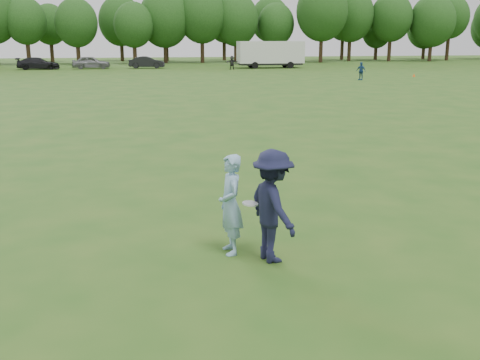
{
  "coord_description": "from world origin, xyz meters",
  "views": [
    {
      "loc": [
        -2.41,
        -9.42,
        3.65
      ],
      "look_at": [
        -0.51,
        0.41,
        1.1
      ],
      "focal_mm": 42.0,
      "sensor_mm": 36.0,
      "label": 1
    }
  ],
  "objects_px": {
    "defender": "(273,206)",
    "car_f": "(147,62)",
    "car_d": "(38,63)",
    "field_cone": "(414,75)",
    "car_e": "(91,62)",
    "thrower": "(231,205)",
    "cargo_trailer": "(270,53)",
    "player_far_b": "(361,71)",
    "player_far_d": "(232,63)"
  },
  "relations": [
    {
      "from": "defender",
      "to": "car_f",
      "type": "height_order",
      "value": "defender"
    },
    {
      "from": "car_d",
      "to": "field_cone",
      "type": "bearing_deg",
      "value": -120.11
    },
    {
      "from": "car_e",
      "to": "car_d",
      "type": "bearing_deg",
      "value": 91.89
    },
    {
      "from": "thrower",
      "to": "car_e",
      "type": "bearing_deg",
      "value": -179.08
    },
    {
      "from": "thrower",
      "to": "car_e",
      "type": "relative_size",
      "value": 0.39
    },
    {
      "from": "thrower",
      "to": "car_d",
      "type": "distance_m",
      "value": 62.13
    },
    {
      "from": "defender",
      "to": "car_d",
      "type": "bearing_deg",
      "value": -2.48
    },
    {
      "from": "car_e",
      "to": "field_cone",
      "type": "bearing_deg",
      "value": -123.72
    },
    {
      "from": "car_d",
      "to": "car_f",
      "type": "distance_m",
      "value": 12.55
    },
    {
      "from": "thrower",
      "to": "car_f",
      "type": "xyz_separation_m",
      "value": [
        0.48,
        61.26,
        -0.17
      ]
    },
    {
      "from": "cargo_trailer",
      "to": "player_far_b",
      "type": "bearing_deg",
      "value": -81.87
    },
    {
      "from": "car_e",
      "to": "car_f",
      "type": "xyz_separation_m",
      "value": [
        6.56,
        0.02,
        -0.05
      ]
    },
    {
      "from": "defender",
      "to": "car_f",
      "type": "bearing_deg",
      "value": -14.02
    },
    {
      "from": "car_e",
      "to": "car_f",
      "type": "bearing_deg",
      "value": -90.7
    },
    {
      "from": "cargo_trailer",
      "to": "player_far_d",
      "type": "bearing_deg",
      "value": -155.26
    },
    {
      "from": "cargo_trailer",
      "to": "field_cone",
      "type": "bearing_deg",
      "value": -61.59
    },
    {
      "from": "car_d",
      "to": "car_f",
      "type": "height_order",
      "value": "car_f"
    },
    {
      "from": "player_far_d",
      "to": "cargo_trailer",
      "type": "relative_size",
      "value": 0.18
    },
    {
      "from": "car_e",
      "to": "field_cone",
      "type": "height_order",
      "value": "car_e"
    },
    {
      "from": "thrower",
      "to": "cargo_trailer",
      "type": "bearing_deg",
      "value": 160.67
    },
    {
      "from": "car_f",
      "to": "field_cone",
      "type": "height_order",
      "value": "car_f"
    },
    {
      "from": "car_e",
      "to": "cargo_trailer",
      "type": "distance_m",
      "value": 21.58
    },
    {
      "from": "player_far_d",
      "to": "car_e",
      "type": "xyz_separation_m",
      "value": [
        -16.24,
        4.58,
        -0.04
      ]
    },
    {
      "from": "car_e",
      "to": "field_cone",
      "type": "relative_size",
      "value": 14.77
    },
    {
      "from": "player_far_b",
      "to": "car_f",
      "type": "relative_size",
      "value": 0.36
    },
    {
      "from": "player_far_b",
      "to": "cargo_trailer",
      "type": "xyz_separation_m",
      "value": [
        -2.99,
        20.95,
        1.0
      ]
    },
    {
      "from": "player_far_b",
      "to": "car_d",
      "type": "xyz_separation_m",
      "value": [
        -30.43,
        22.83,
        -0.08
      ]
    },
    {
      "from": "car_e",
      "to": "player_far_d",
      "type": "bearing_deg",
      "value": -106.63
    },
    {
      "from": "field_cone",
      "to": "car_f",
      "type": "bearing_deg",
      "value": 140.71
    },
    {
      "from": "car_e",
      "to": "car_f",
      "type": "relative_size",
      "value": 1.03
    },
    {
      "from": "thrower",
      "to": "player_far_b",
      "type": "bearing_deg",
      "value": 149.53
    },
    {
      "from": "defender",
      "to": "car_e",
      "type": "bearing_deg",
      "value": -7.96
    },
    {
      "from": "field_cone",
      "to": "cargo_trailer",
      "type": "relative_size",
      "value": 0.03
    },
    {
      "from": "defender",
      "to": "field_cone",
      "type": "bearing_deg",
      "value": -44.58
    },
    {
      "from": "thrower",
      "to": "player_far_b",
      "type": "relative_size",
      "value": 1.12
    },
    {
      "from": "car_f",
      "to": "cargo_trailer",
      "type": "bearing_deg",
      "value": -91.26
    },
    {
      "from": "car_d",
      "to": "cargo_trailer",
      "type": "height_order",
      "value": "cargo_trailer"
    },
    {
      "from": "thrower",
      "to": "player_far_b",
      "type": "height_order",
      "value": "thrower"
    },
    {
      "from": "player_far_d",
      "to": "cargo_trailer",
      "type": "distance_m",
      "value": 5.82
    },
    {
      "from": "player_far_b",
      "to": "car_d",
      "type": "height_order",
      "value": "player_far_b"
    },
    {
      "from": "thrower",
      "to": "defender",
      "type": "relative_size",
      "value": 0.92
    },
    {
      "from": "field_cone",
      "to": "cargo_trailer",
      "type": "height_order",
      "value": "cargo_trailer"
    },
    {
      "from": "player_far_d",
      "to": "field_cone",
      "type": "xyz_separation_m",
      "value": [
        14.9,
        -15.51,
        -0.64
      ]
    },
    {
      "from": "player_far_d",
      "to": "field_cone",
      "type": "height_order",
      "value": "player_far_d"
    },
    {
      "from": "defender",
      "to": "car_e",
      "type": "relative_size",
      "value": 0.43
    },
    {
      "from": "field_cone",
      "to": "cargo_trailer",
      "type": "xyz_separation_m",
      "value": [
        -9.69,
        17.91,
        1.63
      ]
    },
    {
      "from": "car_f",
      "to": "cargo_trailer",
      "type": "relative_size",
      "value": 0.48
    },
    {
      "from": "car_f",
      "to": "player_far_d",
      "type": "bearing_deg",
      "value": -108.27
    },
    {
      "from": "defender",
      "to": "field_cone",
      "type": "distance_m",
      "value": 48.26
    },
    {
      "from": "player_far_d",
      "to": "cargo_trailer",
      "type": "height_order",
      "value": "cargo_trailer"
    }
  ]
}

